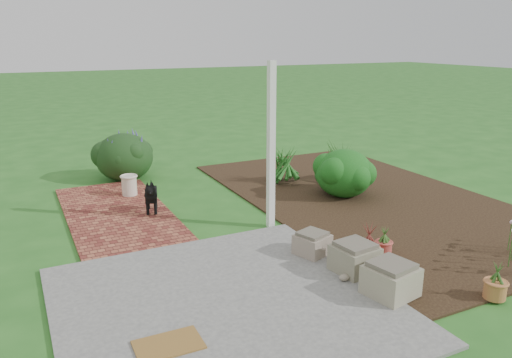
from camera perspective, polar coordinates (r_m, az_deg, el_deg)
name	(u,v)px	position (r m, az deg, el deg)	size (l,w,h in m)	color
ground	(256,232)	(7.52, -0.01, -6.08)	(80.00, 80.00, 0.00)	#235D1D
concrete_patio	(224,304)	(5.61, -3.65, -14.02)	(3.50, 3.50, 0.04)	#5C5C59
brick_path	(117,212)	(8.59, -15.58, -3.69)	(1.60, 3.50, 0.04)	maroon
garden_bed	(368,199)	(9.20, 12.67, -2.21)	(4.00, 7.00, 0.03)	black
veranda_post	(271,147)	(7.37, 1.74, 3.64)	(0.10, 0.10, 2.50)	white
stone_trough_near	(391,281)	(5.85, 15.13, -11.17)	(0.49, 0.49, 0.33)	gray
stone_trough_mid	(355,259)	(6.30, 11.21, -8.93)	(0.48, 0.48, 0.32)	#746F56
stone_trough_far	(312,244)	(6.70, 6.45, -7.43)	(0.39, 0.39, 0.26)	gray
coir_doormat	(168,345)	(4.98, -9.98, -18.14)	(0.62, 0.40, 0.02)	brown
black_dog	(151,194)	(8.29, -11.91, -1.73)	(0.30, 0.60, 0.52)	black
cream_ceramic_urn	(129,185)	(9.35, -14.28, -0.71)	(0.27, 0.27, 0.36)	beige
evergreen_shrub	(344,172)	(9.15, 10.04, 0.80)	(1.03, 1.03, 0.88)	#0E4012
agapanthus_clump_back	(337,158)	(10.07, 9.26, 2.38)	(1.03, 1.03, 0.93)	#123A17
agapanthus_clump_front	(284,161)	(9.88, 3.22, 2.03)	(0.95, 0.95, 0.84)	#154210
terracotta_pot_bronze	(368,255)	(6.59, 12.68, -8.42)	(0.28, 0.28, 0.23)	#B3523C
terracotta_pot_small_left	(384,247)	(6.91, 14.38, -7.59)	(0.21, 0.21, 0.18)	#AD433A
terracotta_pot_small_right	(495,290)	(6.22, 25.65, -11.33)	(0.24, 0.24, 0.20)	#AB693A
purple_flowering_bush	(124,156)	(10.50, -14.83, 2.57)	(1.15, 1.15, 0.98)	black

